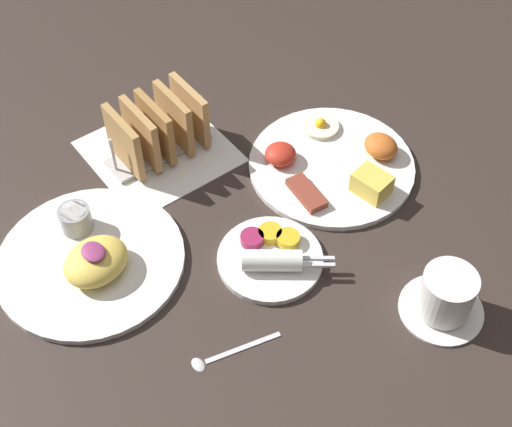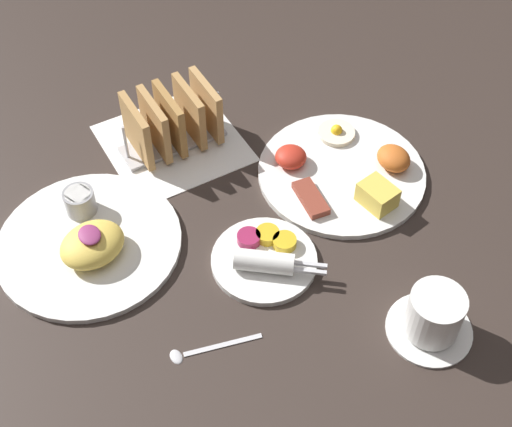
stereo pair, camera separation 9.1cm
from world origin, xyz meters
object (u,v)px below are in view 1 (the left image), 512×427
plate_foreground (91,257)px  coffee_cup (446,296)px  plate_condiments (270,257)px  toast_rack (158,128)px  plate_breakfast (334,163)px

plate_foreground → coffee_cup: (0.37, 0.35, 0.02)m
plate_condiments → toast_rack: 0.30m
plate_condiments → coffee_cup: (0.21, 0.14, 0.02)m
plate_breakfast → plate_foreground: plate_foreground is taller
plate_breakfast → plate_condiments: size_ratio=1.73×
plate_condiments → plate_breakfast: bearing=113.5°
plate_breakfast → coffee_cup: size_ratio=2.30×
plate_breakfast → coffee_cup: coffee_cup is taller
plate_condiments → coffee_cup: 0.26m
plate_condiments → toast_rack: size_ratio=0.88×
plate_breakfast → plate_foreground: bearing=-99.5°
plate_foreground → plate_condiments: bearing=53.5°
toast_rack → coffee_cup: size_ratio=1.50×
plate_breakfast → toast_rack: toast_rack is taller
toast_rack → coffee_cup: 0.53m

